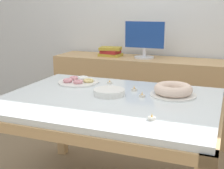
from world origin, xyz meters
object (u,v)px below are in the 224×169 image
tealight_near_front (142,96)px  tealight_left_edge (110,83)px  computer_monitor (145,39)px  cake_chocolate_round (173,90)px  plate_stack (109,92)px  tealight_right_edge (152,118)px  book_stack (110,52)px  tealight_near_cakes (134,89)px  pastry_platter (79,81)px

tealight_near_front → tealight_left_edge: same height
computer_monitor → cake_chocolate_round: 1.17m
plate_stack → tealight_right_edge: plate_stack is taller
plate_stack → tealight_left_edge: size_ratio=5.25×
plate_stack → tealight_right_edge: (0.38, -0.36, -0.01)m
cake_chocolate_round → tealight_near_front: bearing=-150.3°
book_stack → cake_chocolate_round: 1.35m
book_stack → tealight_near_front: size_ratio=6.01×
tealight_near_cakes → tealight_right_edge: size_ratio=1.00×
cake_chocolate_round → tealight_right_edge: 0.49m
computer_monitor → plate_stack: computer_monitor is taller
cake_chocolate_round → pastry_platter: 0.75m
pastry_platter → tealight_near_cakes: size_ratio=7.76×
plate_stack → tealight_right_edge: 0.52m
pastry_platter → book_stack: bearing=96.7°
computer_monitor → plate_stack: size_ratio=2.02×
tealight_left_edge → pastry_platter: bearing=-165.7°
tealight_right_edge → tealight_near_front: bearing=112.8°
book_stack → pastry_platter: book_stack is taller
tealight_near_front → cake_chocolate_round: bearing=29.7°
pastry_platter → tealight_near_front: 0.59m
book_stack → tealight_near_cakes: book_stack is taller
book_stack → tealight_near_cakes: bearing=-60.4°
plate_stack → tealight_near_front: size_ratio=5.25×
plate_stack → tealight_near_cakes: bearing=52.8°
cake_chocolate_round → tealight_left_edge: (-0.51, 0.15, -0.03)m
pastry_platter → tealight_near_cakes: (0.47, -0.06, -0.00)m
pastry_platter → tealight_right_edge: (0.72, -0.58, -0.00)m
plate_stack → tealight_near_cakes: (0.12, 0.16, -0.01)m
book_stack → cake_chocolate_round: bearing=-50.7°
plate_stack → tealight_near_cakes: plate_stack is taller
computer_monitor → book_stack: size_ratio=1.76×
book_stack → tealight_near_front: 1.34m
computer_monitor → cake_chocolate_round: (0.49, -1.05, -0.22)m
plate_stack → tealight_near_front: bearing=8.2°
book_stack → plate_stack: book_stack is taller
pastry_platter → tealight_near_cakes: bearing=-7.3°
tealight_near_front → tealight_left_edge: (-0.33, 0.25, 0.00)m
tealight_near_front → tealight_right_edge: (0.16, -0.39, 0.00)m
computer_monitor → tealight_right_edge: bearing=-73.0°
plate_stack → tealight_near_cakes: size_ratio=5.25×
tealight_left_edge → tealight_near_front: bearing=-37.5°
plate_stack → tealight_right_edge: size_ratio=5.25×
cake_chocolate_round → tealight_right_edge: (-0.02, -0.49, -0.03)m
book_stack → computer_monitor: bearing=-0.2°
book_stack → cake_chocolate_round: size_ratio=0.79×
computer_monitor → tealight_left_edge: computer_monitor is taller
tealight_near_front → tealight_near_cakes: (-0.09, 0.13, 0.00)m
computer_monitor → tealight_right_edge: size_ratio=10.60×
plate_stack → tealight_near_front: (0.22, 0.03, -0.01)m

